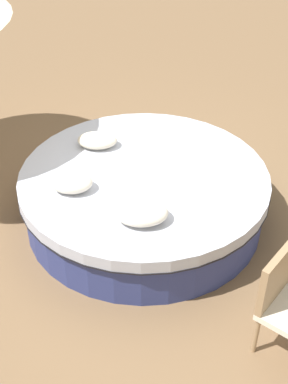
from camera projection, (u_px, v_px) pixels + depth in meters
The scene contains 6 objects.
ground_plane at pixel (144, 217), 5.98m from camera, with size 16.00×16.00×0.00m, color brown.
round_bed at pixel (144, 196), 5.79m from camera, with size 2.68×2.68×0.60m.
throw_pillow_0 at pixel (97, 140), 6.00m from camera, with size 0.45×0.30×0.17m, color beige.
throw_pillow_1 at pixel (72, 182), 5.33m from camera, with size 0.43×0.31×0.19m, color silver.
throw_pillow_2 at pixel (141, 212), 4.95m from camera, with size 0.51×0.37×0.19m, color silver.
patio_chair at pixel (287, 297), 4.30m from camera, with size 0.71×0.72×0.98m.
Camera 1 is at (0.10, -4.59, 3.83)m, focal length 49.53 mm.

